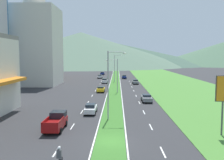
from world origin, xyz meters
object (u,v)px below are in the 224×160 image
(car_2, at_px, (91,108))
(car_4, at_px, (147,98))
(car_0, at_px, (102,73))
(car_6, at_px, (135,82))
(car_8, at_px, (105,81))
(car_1, at_px, (124,77))
(motorcycle_rider, at_px, (59,159))
(pickup_truck_0, at_px, (56,122))
(car_7, at_px, (100,77))
(street_lamp_mid, at_px, (116,73))
(street_lamp_far, at_px, (115,66))
(car_5, at_px, (101,89))
(street_lamp_near, at_px, (110,81))

(car_2, distance_m, car_4, 14.68)
(car_0, bearing_deg, car_6, -162.21)
(car_2, bearing_deg, car_6, -13.34)
(car_2, bearing_deg, car_8, 0.10)
(car_1, distance_m, motorcycle_rider, 83.57)
(car_1, height_order, pickup_truck_0, pickup_truck_0)
(car_0, bearing_deg, car_8, -175.43)
(car_8, bearing_deg, car_6, -103.58)
(car_4, height_order, car_6, car_6)
(car_7, xyz_separation_m, motorcycle_rider, (2.58, -84.43, -0.03))
(street_lamp_mid, distance_m, street_lamp_far, 27.15)
(car_5, bearing_deg, car_8, 0.28)
(street_lamp_near, height_order, car_5, street_lamp_near)
(street_lamp_near, xyz_separation_m, pickup_truck_0, (-6.58, -4.92, -4.63))
(street_lamp_far, distance_m, car_0, 35.90)
(car_1, bearing_deg, car_5, -10.16)
(street_lamp_near, distance_m, street_lamp_far, 54.32)
(street_lamp_far, distance_m, car_5, 26.88)
(street_lamp_near, bearing_deg, pickup_truck_0, -143.25)
(car_0, relative_size, car_6, 1.09)
(street_lamp_mid, xyz_separation_m, car_4, (6.26, -12.59, -4.16))
(street_lamp_far, relative_size, car_8, 2.13)
(street_lamp_near, xyz_separation_m, street_lamp_mid, (0.68, 27.18, -0.69))
(car_1, bearing_deg, car_8, -21.93)
(street_lamp_near, relative_size, car_1, 2.41)
(car_7, height_order, car_8, car_8)
(car_1, distance_m, car_2, 63.90)
(car_2, xyz_separation_m, car_8, (-0.08, 45.71, 0.02))
(motorcycle_rider, bearing_deg, car_4, -19.28)
(street_lamp_far, bearing_deg, car_2, -93.98)
(pickup_truck_0, xyz_separation_m, motorcycle_rider, (2.91, -10.83, -0.24))
(street_lamp_mid, relative_size, street_lamp_far, 0.87)
(street_lamp_far, relative_size, car_5, 2.34)
(street_lamp_near, xyz_separation_m, car_5, (-3.18, 28.11, -4.86))
(car_1, height_order, car_6, car_6)
(street_lamp_mid, xyz_separation_m, car_7, (-6.93, 41.51, -4.15))
(car_7, bearing_deg, street_lamp_near, -174.80)
(car_1, bearing_deg, car_0, -154.62)
(car_0, bearing_deg, car_1, -154.62)
(street_lamp_mid, bearing_deg, car_1, 85.47)
(street_lamp_far, height_order, car_6, street_lamp_far)
(car_0, xyz_separation_m, pickup_truck_0, (-0.13, -94.16, 0.22))
(car_1, relative_size, car_4, 0.87)
(car_5, height_order, car_7, car_7)
(car_8, relative_size, pickup_truck_0, 0.85)
(car_4, bearing_deg, car_7, -166.30)
(car_4, bearing_deg, car_1, -176.68)
(street_lamp_far, xyz_separation_m, car_6, (6.74, -7.13, -4.81))
(street_lamp_mid, height_order, car_4, street_lamp_mid)
(car_2, xyz_separation_m, car_6, (10.25, 43.22, -0.02))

